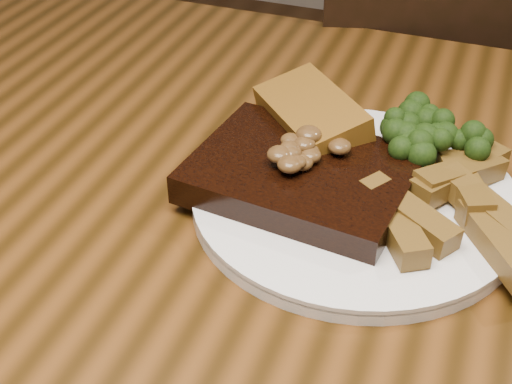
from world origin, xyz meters
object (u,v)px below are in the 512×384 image
(dining_table, at_px, (266,309))
(chair_far, at_px, (433,152))
(plate, at_px, (355,200))
(potato_wedges, at_px, (438,207))
(garlic_bread, at_px, (311,131))
(steak, at_px, (302,176))

(dining_table, distance_m, chair_far, 0.65)
(dining_table, bearing_deg, chair_far, 82.21)
(plate, bearing_deg, potato_wedges, -6.72)
(garlic_bread, bearing_deg, dining_table, -44.07)
(plate, bearing_deg, garlic_bread, 132.81)
(garlic_bread, relative_size, potato_wedges, 0.99)
(steak, xyz_separation_m, potato_wedges, (0.12, -0.00, -0.00))
(steak, height_order, potato_wedges, steak)
(plate, distance_m, potato_wedges, 0.08)
(plate, relative_size, potato_wedges, 2.39)
(steak, bearing_deg, plate, 15.66)
(dining_table, xyz_separation_m, garlic_bread, (-0.00, 0.13, 0.12))
(steak, distance_m, potato_wedges, 0.12)
(dining_table, relative_size, garlic_bread, 13.05)
(plate, bearing_deg, dining_table, -132.78)
(steak, height_order, garlic_bread, steak)
(chair_far, relative_size, plate, 2.92)
(chair_far, bearing_deg, steak, 66.62)
(garlic_bread, bearing_deg, plate, -2.46)
(chair_far, height_order, potato_wedges, chair_far)
(plate, distance_m, steak, 0.05)
(plate, height_order, potato_wedges, potato_wedges)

